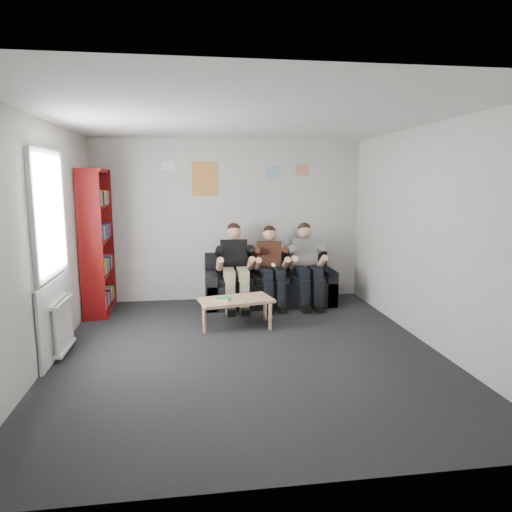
{
  "coord_description": "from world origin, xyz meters",
  "views": [
    {
      "loc": [
        -0.63,
        -5.19,
        2.02
      ],
      "look_at": [
        0.29,
        1.3,
        0.93
      ],
      "focal_mm": 32.0,
      "sensor_mm": 36.0,
      "label": 1
    }
  ],
  "objects_px": {
    "person_left": "(235,267)",
    "person_middle": "(271,267)",
    "sofa": "(269,286)",
    "person_right": "(306,265)",
    "coffee_table": "(236,302)",
    "bookshelf": "(98,242)"
  },
  "relations": [
    {
      "from": "person_left",
      "to": "person_middle",
      "type": "xyz_separation_m",
      "value": [
        0.58,
        0.0,
        -0.02
      ]
    },
    {
      "from": "sofa",
      "to": "person_right",
      "type": "xyz_separation_m",
      "value": [
        0.58,
        -0.2,
        0.37
      ]
    },
    {
      "from": "sofa",
      "to": "coffee_table",
      "type": "xyz_separation_m",
      "value": [
        -0.67,
        -1.17,
        0.06
      ]
    },
    {
      "from": "person_middle",
      "to": "person_left",
      "type": "bearing_deg",
      "value": -170.81
    },
    {
      "from": "person_right",
      "to": "person_middle",
      "type": "bearing_deg",
      "value": 174.93
    },
    {
      "from": "person_left",
      "to": "person_right",
      "type": "relative_size",
      "value": 1.01
    },
    {
      "from": "sofa",
      "to": "coffee_table",
      "type": "distance_m",
      "value": 1.35
    },
    {
      "from": "person_left",
      "to": "person_right",
      "type": "xyz_separation_m",
      "value": [
        1.17,
        0.0,
        -0.0
      ]
    },
    {
      "from": "bookshelf",
      "to": "person_left",
      "type": "xyz_separation_m",
      "value": [
        2.09,
        -0.05,
        -0.43
      ]
    },
    {
      "from": "coffee_table",
      "to": "sofa",
      "type": "bearing_deg",
      "value": 60.38
    },
    {
      "from": "person_middle",
      "to": "bookshelf",
      "type": "bearing_deg",
      "value": -172.12
    },
    {
      "from": "coffee_table",
      "to": "person_right",
      "type": "bearing_deg",
      "value": 37.91
    },
    {
      "from": "bookshelf",
      "to": "person_middle",
      "type": "bearing_deg",
      "value": -5.14
    },
    {
      "from": "bookshelf",
      "to": "person_left",
      "type": "relative_size",
      "value": 1.62
    },
    {
      "from": "bookshelf",
      "to": "person_middle",
      "type": "height_order",
      "value": "bookshelf"
    },
    {
      "from": "sofa",
      "to": "bookshelf",
      "type": "bearing_deg",
      "value": -176.87
    },
    {
      "from": "bookshelf",
      "to": "coffee_table",
      "type": "xyz_separation_m",
      "value": [
        2.01,
        -1.02,
        -0.75
      ]
    },
    {
      "from": "sofa",
      "to": "person_right",
      "type": "bearing_deg",
      "value": -18.72
    },
    {
      "from": "sofa",
      "to": "person_left",
      "type": "distance_m",
      "value": 0.72
    },
    {
      "from": "bookshelf",
      "to": "person_right",
      "type": "height_order",
      "value": "bookshelf"
    },
    {
      "from": "person_middle",
      "to": "person_right",
      "type": "height_order",
      "value": "person_right"
    },
    {
      "from": "coffee_table",
      "to": "person_right",
      "type": "distance_m",
      "value": 1.61
    }
  ]
}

